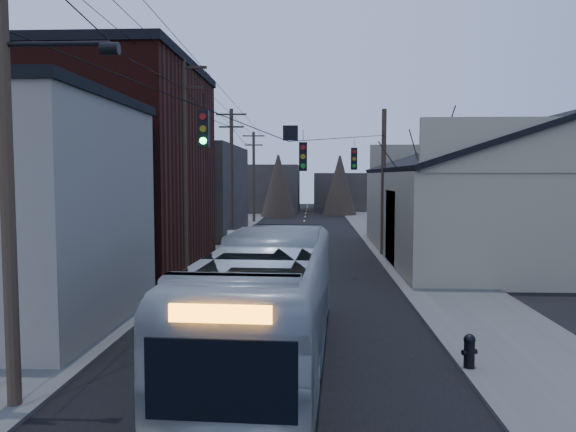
# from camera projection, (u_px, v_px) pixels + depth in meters

# --- Properties ---
(road_surface) EXTENTS (9.00, 110.00, 0.02)m
(road_surface) POSITION_uv_depth(u_px,v_px,m) (299.00, 245.00, 37.92)
(road_surface) COLOR black
(road_surface) RESTS_ON ground
(sidewalk_left) EXTENTS (4.00, 110.00, 0.12)m
(sidewalk_left) POSITION_uv_depth(u_px,v_px,m) (204.00, 244.00, 38.22)
(sidewalk_left) COLOR #474744
(sidewalk_left) RESTS_ON ground
(sidewalk_right) EXTENTS (4.00, 110.00, 0.12)m
(sidewalk_right) POSITION_uv_depth(u_px,v_px,m) (396.00, 245.00, 37.62)
(sidewalk_right) COLOR #474744
(sidewalk_right) RESTS_ON ground
(building_brick) EXTENTS (10.00, 12.00, 10.00)m
(building_brick) POSITION_uv_depth(u_px,v_px,m) (95.00, 169.00, 28.06)
(building_brick) COLOR #330F0B
(building_brick) RESTS_ON ground
(building_left_far) EXTENTS (9.00, 14.00, 7.00)m
(building_left_far) POSITION_uv_depth(u_px,v_px,m) (181.00, 191.00, 44.08)
(building_left_far) COLOR #332D29
(building_left_far) RESTS_ON ground
(warehouse) EXTENTS (16.16, 20.60, 7.73)m
(warehouse) POSITION_uv_depth(u_px,v_px,m) (523.00, 210.00, 32.15)
(warehouse) COLOR gray
(warehouse) RESTS_ON ground
(building_far_left) EXTENTS (10.00, 12.00, 6.00)m
(building_far_left) POSITION_uv_depth(u_px,v_px,m) (260.00, 188.00, 72.85)
(building_far_left) COLOR #332D29
(building_far_left) RESTS_ON ground
(building_far_right) EXTENTS (12.00, 14.00, 5.00)m
(building_far_right) POSITION_uv_depth(u_px,v_px,m) (358.00, 191.00, 77.27)
(building_far_right) COLOR #332D29
(building_far_right) RESTS_ON ground
(bare_tree) EXTENTS (0.40, 0.40, 7.20)m
(bare_tree) POSITION_uv_depth(u_px,v_px,m) (427.00, 198.00, 27.40)
(bare_tree) COLOR black
(bare_tree) RESTS_ON ground
(utility_lines) EXTENTS (11.24, 45.28, 10.50)m
(utility_lines) POSITION_uv_depth(u_px,v_px,m) (242.00, 171.00, 31.87)
(utility_lines) COLOR #382B1E
(utility_lines) RESTS_ON ground
(bus) EXTENTS (3.26, 11.58, 3.19)m
(bus) POSITION_uv_depth(u_px,v_px,m) (270.00, 300.00, 13.97)
(bus) COLOR #9EA4A9
(bus) RESTS_ON ground
(parked_car) EXTENTS (1.70, 3.88, 1.24)m
(parked_car) POSITION_uv_depth(u_px,v_px,m) (238.00, 240.00, 35.23)
(parked_car) COLOR #999DA1
(parked_car) RESTS_ON ground
(fire_hydrant) EXTENTS (0.40, 0.28, 0.81)m
(fire_hydrant) POSITION_uv_depth(u_px,v_px,m) (469.00, 350.00, 13.36)
(fire_hydrant) COLOR black
(fire_hydrant) RESTS_ON sidewalk_right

